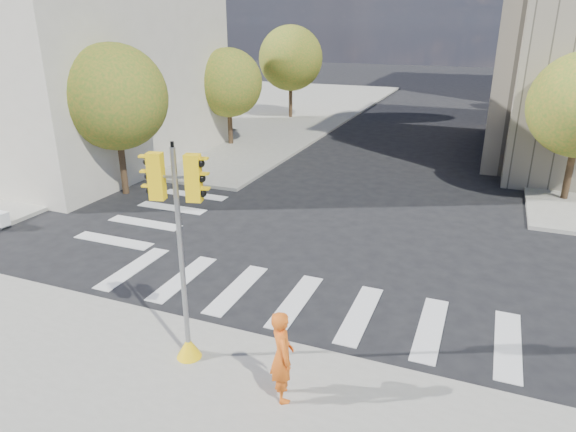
# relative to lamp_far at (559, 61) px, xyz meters

# --- Properties ---
(ground) EXTENTS (160.00, 160.00, 0.00)m
(ground) POSITION_rel_lamp_far_xyz_m (-8.00, -28.00, -4.58)
(ground) COLOR black
(ground) RESTS_ON ground
(sidewalk_far_left) EXTENTS (28.00, 40.00, 0.15)m
(sidewalk_far_left) POSITION_rel_lamp_far_xyz_m (-28.00, -2.00, -4.50)
(sidewalk_far_left) COLOR gray
(sidewalk_far_left) RESTS_ON ground
(classical_building) EXTENTS (19.00, 15.00, 12.70)m
(classical_building) POSITION_rel_lamp_far_xyz_m (-28.00, -20.00, 1.86)
(classical_building) COLOR beige
(classical_building) RESTS_ON ground
(tree_lw_near) EXTENTS (4.40, 4.40, 6.41)m
(tree_lw_near) POSITION_rel_lamp_far_xyz_m (-18.50, -24.00, -0.38)
(tree_lw_near) COLOR #382616
(tree_lw_near) RESTS_ON ground
(tree_lw_mid) EXTENTS (4.00, 4.00, 5.77)m
(tree_lw_mid) POSITION_rel_lamp_far_xyz_m (-18.50, -14.00, -0.82)
(tree_lw_mid) COLOR #382616
(tree_lw_mid) RESTS_ON ground
(tree_lw_far) EXTENTS (4.80, 4.80, 6.95)m
(tree_lw_far) POSITION_rel_lamp_far_xyz_m (-18.50, -4.00, -0.04)
(tree_lw_far) COLOR #382616
(tree_lw_far) RESTS_ON ground
(tree_re_mid) EXTENTS (4.60, 4.60, 6.66)m
(tree_re_mid) POSITION_rel_lamp_far_xyz_m (-0.50, -6.00, -0.23)
(tree_re_mid) COLOR #382616
(tree_re_mid) RESTS_ON ground
(tree_re_far) EXTENTS (4.00, 4.00, 5.88)m
(tree_re_far) POSITION_rel_lamp_far_xyz_m (-0.50, 6.00, -0.71)
(tree_re_far) COLOR #382616
(tree_re_far) RESTS_ON ground
(lamp_far) EXTENTS (0.35, 0.18, 8.11)m
(lamp_far) POSITION_rel_lamp_far_xyz_m (0.00, 0.00, 0.00)
(lamp_far) COLOR black
(lamp_far) RESTS_ON sidewalk_far_right
(traffic_signal) EXTENTS (1.08, 0.56, 4.89)m
(traffic_signal) POSITION_rel_lamp_far_xyz_m (-9.36, -33.37, -2.34)
(traffic_signal) COLOR yellow
(traffic_signal) RESTS_ON sidewalk_near
(photographer) EXTENTS (0.79, 0.84, 1.94)m
(photographer) POSITION_rel_lamp_far_xyz_m (-6.93, -33.81, -3.46)
(photographer) COLOR #DD5A14
(photographer) RESTS_ON sidewalk_near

